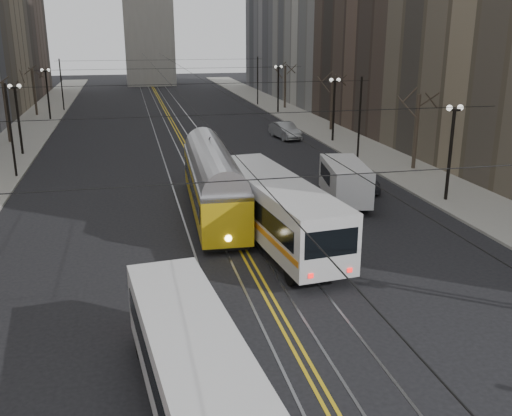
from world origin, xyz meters
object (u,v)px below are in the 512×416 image
transit_bus (199,389)px  rear_bus (276,211)px  streetcar (213,188)px  sedan_grey (360,177)px  sedan_silver (285,130)px  cargo_van (345,183)px

transit_bus → rear_bus: bearing=61.8°
streetcar → sedan_grey: streetcar is taller
transit_bus → sedan_grey: (13.36, 21.63, -0.55)m
sedan_grey → sedan_silver: 18.78m
streetcar → rear_bus: size_ratio=1.07×
rear_bus → streetcar: bearing=108.0°
sedan_grey → sedan_silver: size_ratio=1.00×
sedan_grey → sedan_silver: (0.12, 18.78, -0.03)m
streetcar → sedan_grey: size_ratio=2.78×
cargo_van → sedan_grey: (2.21, 2.97, -0.44)m
sedan_silver → streetcar: bearing=-123.3°
transit_bus → rear_bus: rear_bus is taller
cargo_van → sedan_grey: size_ratio=1.20×
rear_bus → cargo_van: size_ratio=2.17×
transit_bus → streetcar: bearing=74.5°
rear_bus → sedan_silver: size_ratio=2.60×
rear_bus → cargo_van: 7.93m
rear_bus → cargo_van: (5.71, 5.48, -0.34)m
streetcar → sedan_grey: 10.77m
rear_bus → sedan_grey: rear_bus is taller
streetcar → cargo_van: size_ratio=2.32×
rear_bus → sedan_silver: rear_bus is taller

